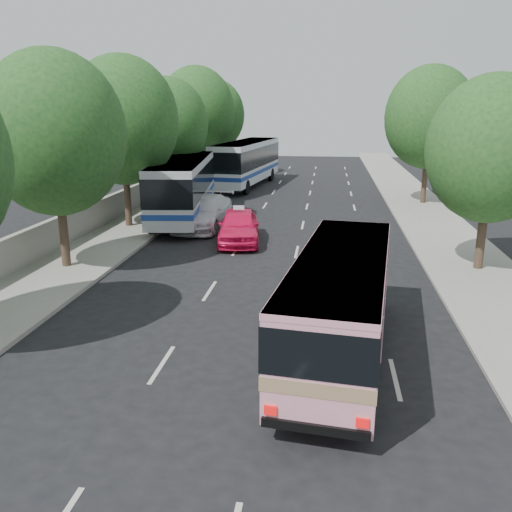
% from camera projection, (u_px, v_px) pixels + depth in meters
% --- Properties ---
extents(ground, '(120.00, 120.00, 0.00)m').
position_uv_depth(ground, '(243.00, 338.00, 16.16)').
color(ground, black).
rests_on(ground, ground).
extents(sidewalk_left, '(4.00, 90.00, 0.15)m').
position_uv_depth(sidewalk_left, '(164.00, 207.00, 36.30)').
color(sidewalk_left, '#9E998E').
rests_on(sidewalk_left, ground).
extents(sidewalk_right, '(4.00, 90.00, 0.12)m').
position_uv_depth(sidewalk_right, '(425.00, 214.00, 34.17)').
color(sidewalk_right, '#9E998E').
rests_on(sidewalk_right, ground).
extents(low_wall, '(0.30, 90.00, 1.50)m').
position_uv_depth(low_wall, '(137.00, 195.00, 36.31)').
color(low_wall, '#9E998E').
rests_on(low_wall, sidewalk_left).
extents(tree_left_b, '(5.70, 5.70, 8.88)m').
position_uv_depth(tree_left_b, '(55.00, 128.00, 21.33)').
color(tree_left_b, '#38281E').
rests_on(tree_left_b, ground).
extents(tree_left_c, '(6.00, 6.00, 9.35)m').
position_uv_depth(tree_left_c, '(123.00, 116.00, 28.91)').
color(tree_left_c, '#38281E').
rests_on(tree_left_c, ground).
extents(tree_left_d, '(5.52, 5.52, 8.60)m').
position_uv_depth(tree_left_d, '(168.00, 121.00, 36.67)').
color(tree_left_d, '#38281E').
rests_on(tree_left_d, ground).
extents(tree_left_e, '(6.30, 6.30, 9.82)m').
position_uv_depth(tree_left_e, '(197.00, 108.00, 44.08)').
color(tree_left_e, '#38281E').
rests_on(tree_left_e, ground).
extents(tree_left_f, '(5.88, 5.88, 9.16)m').
position_uv_depth(tree_left_f, '(215.00, 113.00, 51.86)').
color(tree_left_f, '#38281E').
rests_on(tree_left_f, ground).
extents(tree_right_near, '(5.10, 5.10, 7.95)m').
position_uv_depth(tree_right_near, '(494.00, 144.00, 21.24)').
color(tree_right_near, '#38281E').
rests_on(tree_right_near, ground).
extents(tree_right_far, '(6.00, 6.00, 9.35)m').
position_uv_depth(tree_right_far, '(431.00, 114.00, 36.23)').
color(tree_right_far, '#38281E').
rests_on(tree_right_far, ground).
extents(pink_bus, '(3.36, 9.24, 2.88)m').
position_uv_depth(pink_bus, '(341.00, 295.00, 14.49)').
color(pink_bus, pink).
rests_on(pink_bus, ground).
extents(pink_taxi, '(2.61, 5.18, 1.69)m').
position_uv_depth(pink_taxi, '(239.00, 226.00, 27.11)').
color(pink_taxi, '#F31553').
rests_on(pink_taxi, ground).
extents(white_pickup, '(2.81, 6.21, 1.76)m').
position_uv_depth(white_pickup, '(204.00, 212.00, 30.42)').
color(white_pickup, silver).
rests_on(white_pickup, ground).
extents(tour_coach_front, '(4.05, 12.29, 3.61)m').
position_uv_depth(tour_coach_front, '(184.00, 184.00, 32.32)').
color(tour_coach_front, silver).
rests_on(tour_coach_front, ground).
extents(tour_coach_rear, '(4.29, 12.81, 3.76)m').
position_uv_depth(tour_coach_rear, '(247.00, 160.00, 45.64)').
color(tour_coach_rear, white).
rests_on(tour_coach_rear, ground).
extents(taxi_roof_sign, '(0.57, 0.25, 0.18)m').
position_uv_depth(taxi_roof_sign, '(239.00, 208.00, 26.86)').
color(taxi_roof_sign, silver).
rests_on(taxi_roof_sign, pink_taxi).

